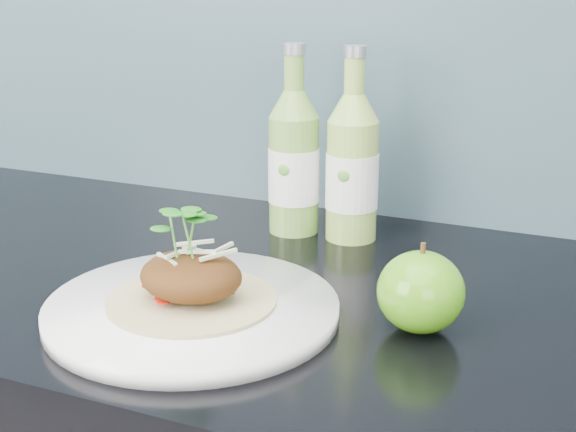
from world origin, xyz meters
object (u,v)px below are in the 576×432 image
object	(u,v)px
cider_bottle_left	(294,162)
green_apple	(421,292)
cider_bottle_right	(352,168)
dinner_plate	(192,309)

from	to	relation	value
cider_bottle_left	green_apple	bearing A→B (deg)	-20.49
cider_bottle_left	cider_bottle_right	distance (m)	0.08
green_apple	cider_bottle_left	distance (m)	0.33
cider_bottle_right	cider_bottle_left	bearing A→B (deg)	168.56
dinner_plate	green_apple	size ratio (longest dim) A/B	3.18
dinner_plate	green_apple	xyz separation A→B (m)	(0.22, 0.06, 0.03)
green_apple	cider_bottle_left	world-z (taller)	cider_bottle_left
cider_bottle_left	cider_bottle_right	size ratio (longest dim) A/B	1.00
cider_bottle_right	dinner_plate	bearing A→B (deg)	-116.28
dinner_plate	green_apple	bearing A→B (deg)	15.72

